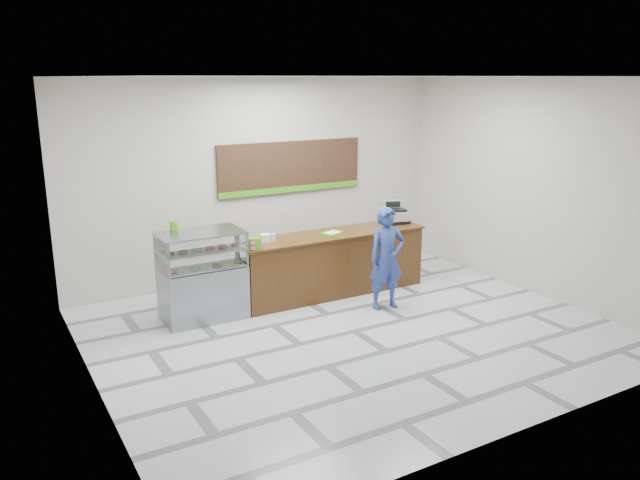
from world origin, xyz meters
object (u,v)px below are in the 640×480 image
sales_counter (332,264)px  display_case (202,275)px  serving_tray (332,233)px  customer (387,258)px  cash_register (394,215)px

sales_counter → display_case: (-2.22, -0.00, 0.16)m
sales_counter → serving_tray: 0.52m
customer → serving_tray: bearing=119.9°
cash_register → customer: customer is taller
sales_counter → cash_register: size_ratio=6.22×
sales_counter → customer: 1.10m
serving_tray → customer: customer is taller
sales_counter → serving_tray: size_ratio=8.22×
customer → display_case: bearing=167.5°
display_case → serving_tray: 2.25m
cash_register → customer: bearing=-111.6°
sales_counter → cash_register: bearing=5.1°
sales_counter → customer: size_ratio=2.04×
sales_counter → cash_register: cash_register is taller
cash_register → serving_tray: size_ratio=1.32×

